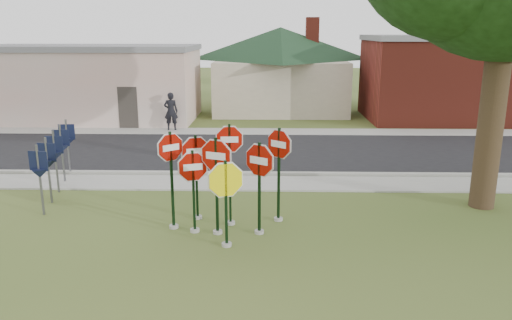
{
  "coord_description": "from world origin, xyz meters",
  "views": [
    {
      "loc": [
        1.24,
        -10.45,
        4.98
      ],
      "look_at": [
        0.94,
        2.0,
        1.75
      ],
      "focal_mm": 35.0,
      "sensor_mm": 36.0,
      "label": 1
    }
  ],
  "objects_px": {
    "stop_sign_left": "(193,181)",
    "pedestrian": "(171,111)",
    "stop_sign_center": "(216,172)",
    "stop_sign_yellow": "(226,192)"
  },
  "relations": [
    {
      "from": "stop_sign_center",
      "to": "stop_sign_left",
      "type": "height_order",
      "value": "stop_sign_center"
    },
    {
      "from": "stop_sign_center",
      "to": "stop_sign_left",
      "type": "xyz_separation_m",
      "value": [
        -0.59,
        0.1,
        -0.28
      ]
    },
    {
      "from": "stop_sign_left",
      "to": "pedestrian",
      "type": "distance_m",
      "value": 13.53
    },
    {
      "from": "stop_sign_left",
      "to": "stop_sign_yellow",
      "type": "bearing_deg",
      "value": -43.93
    },
    {
      "from": "stop_sign_center",
      "to": "stop_sign_yellow",
      "type": "relative_size",
      "value": 1.16
    },
    {
      "from": "stop_sign_left",
      "to": "pedestrian",
      "type": "height_order",
      "value": "stop_sign_left"
    },
    {
      "from": "stop_sign_yellow",
      "to": "stop_sign_center",
      "type": "bearing_deg",
      "value": 110.99
    },
    {
      "from": "stop_sign_left",
      "to": "pedestrian",
      "type": "relative_size",
      "value": 1.17
    },
    {
      "from": "stop_sign_center",
      "to": "stop_sign_left",
      "type": "distance_m",
      "value": 0.66
    },
    {
      "from": "stop_sign_yellow",
      "to": "stop_sign_left",
      "type": "xyz_separation_m",
      "value": [
        -0.88,
        0.85,
        0.01
      ]
    }
  ]
}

